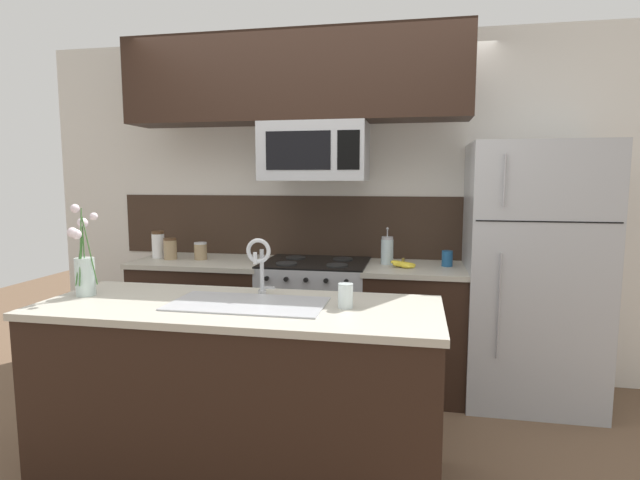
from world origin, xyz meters
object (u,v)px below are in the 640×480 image
object	(u,v)px
microwave	(315,152)
french_press	(387,250)
storage_jar_medium	(170,249)
sink_faucet	(259,258)
storage_jar_tall	(158,245)
banana_bunch	(403,264)
storage_jar_short	(201,251)
flower_vase	(84,269)
coffee_tin	(447,259)
stove_range	(315,323)
refrigerator	(531,274)
drinking_glass	(346,296)

from	to	relation	value
microwave	french_press	distance (m)	0.88
storage_jar_medium	sink_faucet	bearing A→B (deg)	-44.32
microwave	storage_jar_tall	xyz separation A→B (m)	(-1.26, 0.04, -0.70)
banana_bunch	french_press	world-z (taller)	french_press
storage_jar_short	banana_bunch	xyz separation A→B (m)	(1.53, -0.06, -0.04)
banana_bunch	microwave	bearing A→B (deg)	176.48
flower_vase	coffee_tin	bearing A→B (deg)	33.66
storage_jar_medium	banana_bunch	world-z (taller)	storage_jar_medium
storage_jar_short	flower_vase	bearing A→B (deg)	-94.23
stove_range	sink_faucet	world-z (taller)	sink_faucet
storage_jar_short	coffee_tin	bearing A→B (deg)	1.51
sink_faucet	storage_jar_short	bearing A→B (deg)	127.56
storage_jar_medium	coffee_tin	xyz separation A→B (m)	(2.07, 0.09, -0.03)
storage_jar_medium	coffee_tin	bearing A→B (deg)	2.40
banana_bunch	flower_vase	bearing A→B (deg)	-144.13
french_press	microwave	bearing A→B (deg)	-171.08
storage_jar_short	flower_vase	distance (m)	1.24
storage_jar_short	sink_faucet	xyz separation A→B (m)	(0.81, -1.06, 0.13)
stove_range	microwave	world-z (taller)	microwave
storage_jar_tall	sink_faucet	bearing A→B (deg)	-42.46
french_press	sink_faucet	xyz separation A→B (m)	(-0.60, -1.11, 0.10)
refrigerator	drinking_glass	bearing A→B (deg)	-131.52
stove_range	banana_bunch	xyz separation A→B (m)	(0.63, -0.06, 0.47)
sink_faucet	microwave	bearing A→B (deg)	85.32
coffee_tin	flower_vase	bearing A→B (deg)	-146.34
storage_jar_short	banana_bunch	size ratio (longest dim) A/B	0.69
storage_jar_tall	sink_faucet	distance (m)	1.59
storage_jar_medium	banana_bunch	size ratio (longest dim) A/B	0.86
storage_jar_medium	drinking_glass	distance (m)	1.93
refrigerator	flower_vase	world-z (taller)	refrigerator
storage_jar_tall	french_press	bearing A→B (deg)	1.41
stove_range	coffee_tin	bearing A→B (deg)	3.06
refrigerator	coffee_tin	world-z (taller)	refrigerator
microwave	drinking_glass	xyz separation A→B (m)	(0.39, -1.20, -0.74)
coffee_tin	drinking_glass	size ratio (longest dim) A/B	0.93
refrigerator	coffee_tin	bearing A→B (deg)	176.90
french_press	storage_jar_medium	bearing A→B (deg)	-176.64
storage_jar_medium	storage_jar_short	xyz separation A→B (m)	(0.23, 0.04, -0.02)
microwave	storage_jar_tall	distance (m)	1.44
banana_bunch	refrigerator	bearing A→B (deg)	5.32
banana_bunch	storage_jar_medium	bearing A→B (deg)	179.24
refrigerator	drinking_glass	size ratio (longest dim) A/B	14.95
microwave	refrigerator	xyz separation A→B (m)	(1.49, 0.04, -0.83)
coffee_tin	french_press	bearing A→B (deg)	178.64
stove_range	microwave	xyz separation A→B (m)	(0.00, -0.02, 1.25)
stove_range	french_press	distance (m)	0.75
stove_range	flower_vase	xyz separation A→B (m)	(-0.99, -1.23, 0.59)
storage_jar_tall	banana_bunch	bearing A→B (deg)	-2.31
storage_jar_medium	coffee_tin	world-z (taller)	storage_jar_medium
stove_range	storage_jar_medium	world-z (taller)	storage_jar_medium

